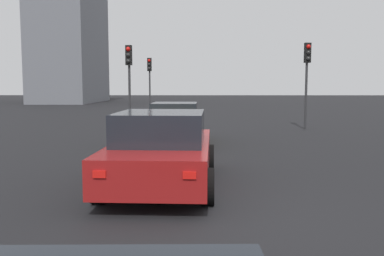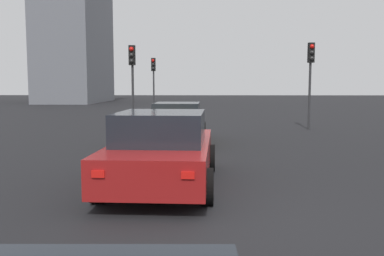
# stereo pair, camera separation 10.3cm
# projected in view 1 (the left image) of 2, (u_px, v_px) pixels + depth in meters

# --- Properties ---
(ground_plane) EXTENTS (160.00, 160.00, 0.20)m
(ground_plane) POSITION_uv_depth(u_px,v_px,m) (250.00, 222.00, 6.60)
(ground_plane) COLOR black
(car_yellow_right_lead) EXTENTS (4.20, 2.03, 1.43)m
(car_yellow_right_lead) POSITION_uv_depth(u_px,v_px,m) (175.00, 123.00, 14.85)
(car_yellow_right_lead) COLOR gold
(car_yellow_right_lead) RESTS_ON ground_plane
(car_red_right_second) EXTENTS (4.66, 2.24, 1.52)m
(car_red_right_second) POSITION_uv_depth(u_px,v_px,m) (162.00, 150.00, 8.51)
(car_red_right_second) COLOR maroon
(car_red_right_second) RESTS_ON ground_plane
(traffic_light_near_left) EXTENTS (0.32, 0.29, 3.97)m
(traffic_light_near_left) POSITION_uv_depth(u_px,v_px,m) (307.00, 67.00, 19.23)
(traffic_light_near_left) COLOR #2D2D30
(traffic_light_near_left) RESTS_ON ground_plane
(traffic_light_near_right) EXTENTS (0.32, 0.29, 3.92)m
(traffic_light_near_right) POSITION_uv_depth(u_px,v_px,m) (149.00, 74.00, 29.11)
(traffic_light_near_right) COLOR #2D2D30
(traffic_light_near_right) RESTS_ON ground_plane
(traffic_light_far_left) EXTENTS (0.32, 0.29, 3.86)m
(traffic_light_far_left) POSITION_uv_depth(u_px,v_px,m) (129.00, 69.00, 19.19)
(traffic_light_far_left) COLOR #2D2D30
(traffic_light_far_left) RESTS_ON ground_plane
(building_facade_left) EXTENTS (13.57, 6.26, 13.50)m
(building_facade_left) POSITION_uv_depth(u_px,v_px,m) (71.00, 46.00, 50.16)
(building_facade_left) COLOR slate
(building_facade_left) RESTS_ON ground_plane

